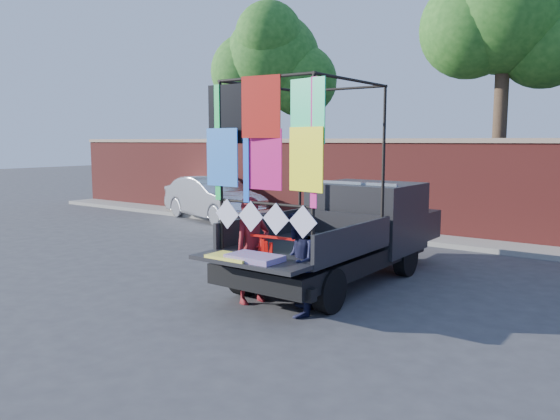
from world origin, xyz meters
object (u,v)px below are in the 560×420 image
Objects in this scene: pickup_truck at (353,231)px; sedan at (214,198)px; woman at (252,250)px; man at (298,264)px.

pickup_truck is 8.22m from sedan.
woman is 1.09× the size of man.
pickup_truck is 3.28× the size of woman.
pickup_truck reaches higher than woman.
pickup_truck is at bearing 161.87° from man.
woman reaches higher than sedan.
pickup_truck is 2.59m from man.
pickup_truck is 3.56× the size of man.
woman is at bearing -116.94° from sedan.
man is at bearing -78.88° from woman.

